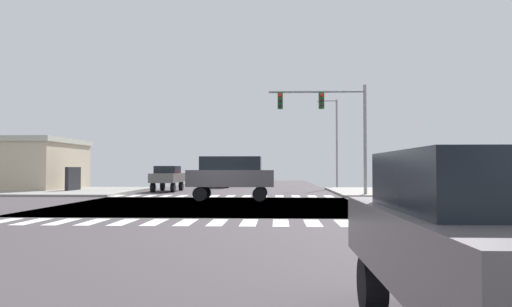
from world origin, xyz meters
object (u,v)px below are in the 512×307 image
object	(u,v)px
traffic_signal_mast	(328,114)
suv_nearside_1	(231,174)
sedan_crossing_2	(486,180)
sedan_outer_3	(168,176)
sedan_farside_1	(485,236)
suv_trailing_4	(220,172)
street_lamp	(334,135)

from	to	relation	value
traffic_signal_mast	suv_nearside_1	xyz separation A→B (m)	(-5.59, -3.85, -3.62)
sedan_crossing_2	sedan_outer_3	size ratio (longest dim) A/B	1.00
sedan_farside_1	sedan_outer_3	bearing A→B (deg)	107.62
sedan_crossing_2	sedan_farside_1	bearing A→B (deg)	-22.60
sedan_outer_3	sedan_farside_1	bearing A→B (deg)	107.62
sedan_crossing_2	suv_trailing_4	xyz separation A→B (m)	(-16.07, 17.59, 0.28)
sedan_farside_1	suv_nearside_1	bearing A→B (deg)	101.31
street_lamp	sedan_farside_1	distance (m)	38.31
suv_nearside_1	sedan_crossing_2	xyz separation A→B (m)	(13.43, -0.00, -0.28)
suv_nearside_1	sedan_crossing_2	distance (m)	13.43
street_lamp	sedan_outer_3	world-z (taller)	street_lamp
suv_nearside_1	traffic_signal_mast	bearing A→B (deg)	124.57
traffic_signal_mast	sedan_crossing_2	distance (m)	9.56
suv_trailing_4	sedan_outer_3	size ratio (longest dim) A/B	1.07
traffic_signal_mast	suv_nearside_1	size ratio (longest dim) A/B	1.48
sedan_crossing_2	suv_trailing_4	distance (m)	23.83
suv_nearside_1	suv_trailing_4	world-z (taller)	same
sedan_farside_1	sedan_crossing_2	world-z (taller)	same
suv_trailing_4	sedan_outer_3	bearing A→B (deg)	69.21
traffic_signal_mast	sedan_crossing_2	xyz separation A→B (m)	(7.83, -3.85, -3.90)
traffic_signal_mast	sedan_outer_3	size ratio (longest dim) A/B	1.59
suv_trailing_4	suv_nearside_1	bearing A→B (deg)	98.55
suv_nearside_1	street_lamp	bearing A→B (deg)	155.67
suv_nearside_1	sedan_farside_1	size ratio (longest dim) A/B	1.07
suv_nearside_1	sedan_crossing_2	bearing A→B (deg)	90.00
sedan_crossing_2	sedan_outer_3	bearing A→B (deg)	-116.93
traffic_signal_mast	sedan_farside_1	distance (m)	25.97
sedan_farside_1	sedan_crossing_2	distance (m)	23.60
traffic_signal_mast	suv_nearside_1	distance (m)	7.70
street_lamp	sedan_crossing_2	distance (m)	17.69
sedan_outer_3	suv_nearside_1	bearing A→B (deg)	120.22
street_lamp	sedan_crossing_2	world-z (taller)	street_lamp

